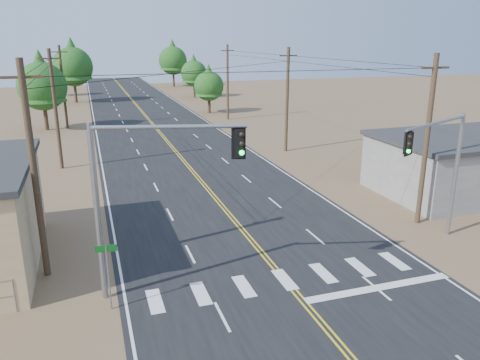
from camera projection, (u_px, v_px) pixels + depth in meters
name	position (u px, v px, depth m)	size (l,w,h in m)	color
road	(186.00, 164.00, 41.71)	(15.00, 200.00, 0.02)	black
utility_pole_left_near	(34.00, 171.00, 20.73)	(1.80, 0.30, 10.00)	#4C3826
utility_pole_left_mid	(55.00, 109.00, 38.91)	(1.80, 0.30, 10.00)	#4C3826
utility_pole_left_far	(63.00, 87.00, 57.10)	(1.80, 0.30, 10.00)	#4C3826
utility_pole_right_near	(427.00, 140.00, 27.00)	(1.80, 0.30, 10.00)	#4C3826
utility_pole_right_mid	(287.00, 99.00, 45.18)	(1.80, 0.30, 10.00)	#4C3826
utility_pole_right_far	(228.00, 82.00, 63.37)	(1.80, 0.30, 10.00)	#4C3826
signal_mast_left	(140.00, 183.00, 18.86)	(6.09, 1.88, 7.65)	gray
signal_mast_right	(444.00, 159.00, 24.32)	(5.56, 2.66, 6.97)	gray
street_sign	(108.00, 267.00, 18.83)	(0.86, 0.13, 2.89)	gray
tree_left_near	(41.00, 81.00, 55.62)	(5.76, 5.76, 9.60)	#3F2D1E
tree_left_mid	(72.00, 63.00, 79.92)	(6.64, 6.64, 11.07)	#3F2D1E
tree_left_far	(57.00, 74.00, 90.12)	(4.02, 4.02, 6.70)	#3F2D1E
tree_right_near	(209.00, 83.00, 68.96)	(4.35, 4.35, 7.25)	#3F2D1E
tree_right_mid	(194.00, 71.00, 87.48)	(4.84, 4.84, 8.07)	#3F2D1E
tree_right_far	(173.00, 58.00, 106.90)	(6.41, 6.41, 10.68)	#3F2D1E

